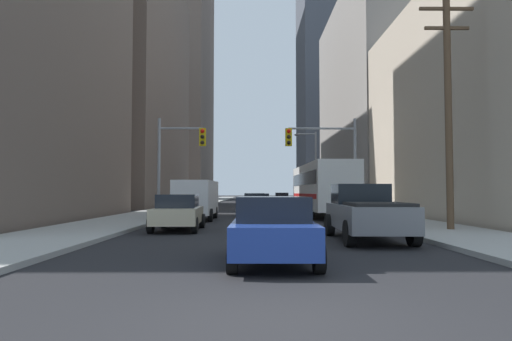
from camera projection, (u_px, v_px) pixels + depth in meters
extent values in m
plane|color=black|center=(278.00, 325.00, 5.58)|extent=(400.00, 400.00, 0.00)
cube|color=#9E9E99|center=(195.00, 205.00, 55.46)|extent=(3.92, 160.00, 0.15)
cube|color=#9E9E99|center=(313.00, 205.00, 55.59)|extent=(3.92, 160.00, 0.15)
cube|color=silver|center=(322.00, 187.00, 30.12)|extent=(2.76, 11.55, 2.90)
cube|color=black|center=(303.00, 179.00, 30.14)|extent=(0.26, 10.58, 0.80)
cube|color=red|center=(303.00, 196.00, 30.08)|extent=(0.26, 10.58, 0.28)
cylinder|color=black|center=(298.00, 207.00, 34.06)|extent=(0.32, 1.00, 1.00)
cylinder|color=black|center=(330.00, 207.00, 34.09)|extent=(0.32, 1.00, 1.00)
cylinder|color=black|center=(311.00, 211.00, 26.83)|extent=(0.32, 1.00, 1.00)
cylinder|color=black|center=(351.00, 211.00, 26.85)|extent=(0.32, 1.00, 1.00)
cube|color=slate|center=(367.00, 217.00, 15.24)|extent=(2.18, 5.46, 0.80)
cube|color=black|center=(360.00, 194.00, 16.25)|extent=(1.86, 1.86, 0.70)
cube|color=black|center=(378.00, 204.00, 13.92)|extent=(1.84, 2.43, 0.10)
cylinder|color=black|center=(330.00, 225.00, 16.94)|extent=(0.28, 0.80, 0.80)
cylinder|color=black|center=(381.00, 225.00, 16.96)|extent=(0.28, 0.80, 0.80)
cylinder|color=black|center=(349.00, 233.00, 13.49)|extent=(0.28, 0.80, 0.80)
cylinder|color=black|center=(414.00, 233.00, 13.51)|extent=(0.28, 0.80, 0.80)
cube|color=white|center=(196.00, 197.00, 26.37)|extent=(2.14, 5.25, 1.90)
cube|color=black|center=(201.00, 190.00, 29.00)|extent=(1.76, 0.07, 0.60)
cylinder|color=black|center=(184.00, 212.00, 27.98)|extent=(0.24, 0.72, 0.72)
cylinder|color=black|center=(215.00, 212.00, 28.00)|extent=(0.24, 0.72, 0.72)
cylinder|color=black|center=(175.00, 215.00, 24.66)|extent=(0.24, 0.72, 0.72)
cylinder|color=black|center=(210.00, 215.00, 24.68)|extent=(0.24, 0.72, 0.72)
cube|color=navy|center=(273.00, 235.00, 10.42)|extent=(1.86, 4.23, 0.65)
cube|color=black|center=(273.00, 209.00, 10.30)|extent=(1.61, 1.92, 0.55)
cylinder|color=black|center=(237.00, 243.00, 11.74)|extent=(0.22, 0.64, 0.64)
cylinder|color=black|center=(304.00, 243.00, 11.75)|extent=(0.22, 0.64, 0.64)
cylinder|color=black|center=(232.00, 258.00, 9.05)|extent=(0.22, 0.64, 0.64)
cylinder|color=black|center=(319.00, 258.00, 9.07)|extent=(0.22, 0.64, 0.64)
cube|color=#C6B793|center=(178.00, 215.00, 19.17)|extent=(1.94, 4.26, 0.65)
cube|color=black|center=(178.00, 201.00, 19.05)|extent=(1.64, 1.95, 0.55)
cylinder|color=black|center=(164.00, 221.00, 20.49)|extent=(0.22, 0.64, 0.64)
cylinder|color=black|center=(202.00, 221.00, 20.51)|extent=(0.22, 0.64, 0.64)
cylinder|color=black|center=(151.00, 225.00, 17.80)|extent=(0.22, 0.64, 0.64)
cylinder|color=black|center=(195.00, 225.00, 17.82)|extent=(0.22, 0.64, 0.64)
cube|color=#B7BABF|center=(257.00, 207.00, 30.17)|extent=(1.89, 4.24, 0.65)
cube|color=black|center=(257.00, 198.00, 30.05)|extent=(1.62, 1.93, 0.55)
cylinder|color=black|center=(244.00, 211.00, 31.49)|extent=(0.22, 0.64, 0.64)
cylinder|color=black|center=(269.00, 211.00, 31.50)|extent=(0.22, 0.64, 0.64)
cylinder|color=black|center=(243.00, 212.00, 28.80)|extent=(0.22, 0.64, 0.64)
cylinder|color=black|center=(271.00, 212.00, 28.82)|extent=(0.22, 0.64, 0.64)
cube|color=black|center=(255.00, 204.00, 37.21)|extent=(1.91, 4.24, 0.65)
cube|color=black|center=(255.00, 197.00, 37.09)|extent=(1.63, 1.94, 0.55)
cylinder|color=black|center=(245.00, 207.00, 38.53)|extent=(0.22, 0.64, 0.64)
cylinder|color=black|center=(265.00, 207.00, 38.55)|extent=(0.22, 0.64, 0.64)
cylinder|color=black|center=(244.00, 208.00, 35.85)|extent=(0.22, 0.64, 0.64)
cylinder|color=black|center=(266.00, 208.00, 35.86)|extent=(0.22, 0.64, 0.64)
cube|color=maroon|center=(282.00, 200.00, 56.58)|extent=(1.89, 4.24, 0.65)
cube|color=black|center=(282.00, 195.00, 56.46)|extent=(1.63, 1.94, 0.55)
cylinder|color=black|center=(274.00, 202.00, 57.90)|extent=(0.22, 0.64, 0.64)
cylinder|color=black|center=(288.00, 202.00, 57.92)|extent=(0.22, 0.64, 0.64)
cylinder|color=black|center=(275.00, 203.00, 55.21)|extent=(0.22, 0.64, 0.64)
cylinder|color=black|center=(289.00, 203.00, 55.23)|extent=(0.22, 0.64, 0.64)
cylinder|color=gray|center=(159.00, 169.00, 26.94)|extent=(0.18, 0.18, 6.00)
cylinder|color=gray|center=(181.00, 128.00, 27.07)|extent=(2.58, 0.12, 0.12)
cube|color=gold|center=(203.00, 137.00, 27.05)|extent=(0.38, 0.30, 1.05)
sphere|color=red|center=(202.00, 131.00, 26.90)|extent=(0.24, 0.24, 0.24)
sphere|color=black|center=(202.00, 137.00, 26.88)|extent=(0.24, 0.24, 0.24)
sphere|color=black|center=(202.00, 143.00, 26.87)|extent=(0.24, 0.24, 0.24)
cylinder|color=gray|center=(355.00, 169.00, 27.05)|extent=(0.18, 0.18, 6.00)
cylinder|color=gray|center=(322.00, 129.00, 27.14)|extent=(3.96, 0.12, 0.12)
cube|color=gold|center=(289.00, 137.00, 27.10)|extent=(0.38, 0.30, 1.05)
sphere|color=red|center=(289.00, 131.00, 26.95)|extent=(0.24, 0.24, 0.24)
sphere|color=black|center=(289.00, 137.00, 26.93)|extent=(0.24, 0.24, 0.24)
sphere|color=black|center=(289.00, 143.00, 26.92)|extent=(0.24, 0.24, 0.24)
cylinder|color=brown|center=(448.00, 112.00, 18.31)|extent=(0.28, 0.28, 9.66)
cube|color=brown|center=(446.00, 9.00, 18.50)|extent=(2.20, 0.12, 0.12)
cube|color=brown|center=(447.00, 28.00, 18.47)|extent=(1.80, 0.12, 0.12)
cylinder|color=gray|center=(316.00, 170.00, 44.41)|extent=(0.16, 0.16, 7.50)
cylinder|color=gray|center=(306.00, 134.00, 44.57)|extent=(1.83, 0.10, 0.10)
ellipsoid|color=#4C4C51|center=(297.00, 135.00, 44.55)|extent=(0.56, 0.32, 0.20)
cube|color=#66564C|center=(90.00, 84.00, 54.16)|extent=(19.67, 27.45, 28.80)
cube|color=#66564C|center=(171.00, 68.00, 100.13)|extent=(16.36, 28.42, 57.83)
cube|color=gray|center=(406.00, 103.00, 52.21)|extent=(15.71, 26.83, 23.56)
cube|color=#4C515B|center=(347.00, 56.00, 95.48)|extent=(19.58, 18.15, 60.07)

